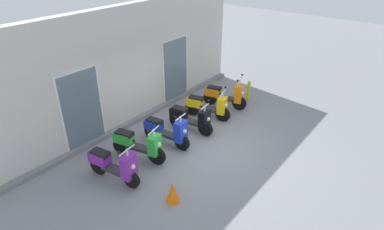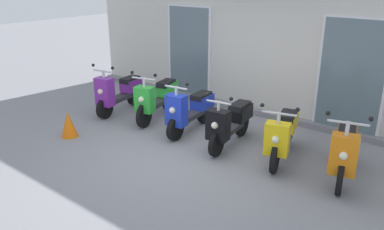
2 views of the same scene
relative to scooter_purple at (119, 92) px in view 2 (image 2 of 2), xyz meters
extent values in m
plane|color=gray|center=(2.53, -0.77, -0.48)|extent=(40.00, 40.00, 0.00)
cube|color=beige|center=(2.53, 2.06, 1.37)|extent=(10.01, 0.30, 3.69)
cube|color=slate|center=(2.53, 1.81, -0.42)|extent=(10.01, 0.20, 0.12)
cube|color=silver|center=(0.55, 1.89, 0.67)|extent=(1.32, 0.04, 2.30)
cube|color=slate|center=(0.55, 1.86, 0.67)|extent=(1.20, 0.02, 2.22)
cube|color=silver|center=(4.51, 1.89, 0.67)|extent=(1.32, 0.04, 2.30)
cube|color=slate|center=(4.51, 1.86, 0.67)|extent=(1.20, 0.02, 2.22)
cylinder|color=black|center=(0.07, -0.49, -0.25)|extent=(0.17, 0.47, 0.46)
cylinder|color=black|center=(-0.08, 0.56, -0.25)|extent=(0.17, 0.47, 0.46)
cube|color=#2D2D30|center=(0.00, 0.03, -0.15)|extent=(0.36, 0.69, 0.09)
cube|color=purple|center=(0.07, -0.46, 0.12)|extent=(0.41, 0.29, 0.62)
sphere|color=#F2EFCC|center=(0.09, -0.58, 0.16)|extent=(0.12, 0.12, 0.12)
cube|color=purple|center=(-0.07, 0.46, 0.05)|extent=(0.37, 0.56, 0.28)
cube|color=black|center=(-0.06, 0.42, 0.19)|extent=(0.33, 0.51, 0.11)
cylinder|color=silver|center=(0.07, -0.46, 0.51)|extent=(0.06, 0.06, 0.19)
cylinder|color=silver|center=(0.07, -0.46, 0.58)|extent=(0.54, 0.12, 0.04)
sphere|color=black|center=(0.34, -0.41, 0.68)|extent=(0.07, 0.07, 0.07)
sphere|color=black|center=(-0.20, -0.50, 0.68)|extent=(0.07, 0.07, 0.07)
cylinder|color=black|center=(1.13, -0.33, -0.22)|extent=(0.20, 0.53, 0.53)
cylinder|color=black|center=(0.87, 0.75, -0.22)|extent=(0.20, 0.53, 0.53)
cube|color=#2D2D30|center=(1.00, 0.21, -0.12)|extent=(0.41, 0.73, 0.09)
cube|color=green|center=(1.12, -0.29, 0.11)|extent=(0.43, 0.32, 0.54)
sphere|color=#F2EFCC|center=(1.15, -0.42, 0.15)|extent=(0.12, 0.12, 0.12)
cube|color=green|center=(0.89, 0.66, 0.08)|extent=(0.41, 0.58, 0.28)
cube|color=black|center=(0.90, 0.62, 0.22)|extent=(0.36, 0.53, 0.11)
cylinder|color=silver|center=(1.12, -0.29, 0.47)|extent=(0.06, 0.06, 0.21)
cylinder|color=silver|center=(1.12, -0.29, 0.56)|extent=(0.53, 0.16, 0.04)
sphere|color=black|center=(1.38, -0.23, 0.66)|extent=(0.07, 0.07, 0.07)
sphere|color=black|center=(0.86, -0.35, 0.66)|extent=(0.07, 0.07, 0.07)
cylinder|color=black|center=(2.07, -0.43, -0.25)|extent=(0.15, 0.47, 0.46)
cylinder|color=black|center=(1.95, 0.66, -0.25)|extent=(0.15, 0.47, 0.46)
cube|color=#2D2D30|center=(2.01, 0.11, -0.15)|extent=(0.33, 0.70, 0.09)
cube|color=#1E38C6|center=(2.06, -0.39, 0.11)|extent=(0.40, 0.28, 0.60)
sphere|color=#F2EFCC|center=(2.08, -0.52, 0.15)|extent=(0.12, 0.12, 0.12)
cube|color=#1E38C6|center=(1.96, 0.56, 0.02)|extent=(0.35, 0.55, 0.28)
cube|color=black|center=(1.97, 0.52, 0.16)|extent=(0.31, 0.50, 0.11)
cylinder|color=silver|center=(2.06, -0.39, 0.49)|extent=(0.06, 0.06, 0.19)
cylinder|color=silver|center=(2.06, -0.39, 0.57)|extent=(0.49, 0.09, 0.04)
sphere|color=black|center=(2.31, -0.36, 0.67)|extent=(0.07, 0.07, 0.07)
sphere|color=black|center=(1.82, -0.42, 0.67)|extent=(0.07, 0.07, 0.07)
cylinder|color=black|center=(3.08, -0.51, -0.24)|extent=(0.14, 0.48, 0.48)
cylinder|color=black|center=(2.96, 0.55, -0.24)|extent=(0.14, 0.48, 0.48)
cube|color=#2D2D30|center=(3.02, 0.02, -0.14)|extent=(0.34, 0.69, 0.09)
cube|color=black|center=(3.08, -0.47, 0.09)|extent=(0.41, 0.28, 0.54)
sphere|color=#F2EFCC|center=(3.09, -0.60, 0.13)|extent=(0.12, 0.12, 0.12)
cube|color=black|center=(2.97, 0.45, 0.04)|extent=(0.36, 0.55, 0.28)
cube|color=black|center=(2.97, 0.41, 0.18)|extent=(0.32, 0.51, 0.11)
cylinder|color=silver|center=(3.08, -0.47, 0.43)|extent=(0.06, 0.06, 0.19)
cylinder|color=silver|center=(3.08, -0.47, 0.50)|extent=(0.46, 0.09, 0.04)
sphere|color=black|center=(3.31, -0.44, 0.60)|extent=(0.07, 0.07, 0.07)
sphere|color=black|center=(2.85, -0.50, 0.60)|extent=(0.07, 0.07, 0.07)
cylinder|color=black|center=(4.17, -0.42, -0.23)|extent=(0.21, 0.50, 0.50)
cylinder|color=black|center=(3.88, 0.63, -0.23)|extent=(0.21, 0.50, 0.50)
cube|color=#2D2D30|center=(4.03, 0.10, -0.13)|extent=(0.43, 0.72, 0.09)
cube|color=yellow|center=(4.16, -0.38, 0.09)|extent=(0.43, 0.33, 0.53)
sphere|color=#F2EFCC|center=(4.19, -0.51, 0.13)|extent=(0.12, 0.12, 0.12)
cube|color=yellow|center=(3.91, 0.53, 0.03)|extent=(0.43, 0.58, 0.28)
cube|color=black|center=(3.92, 0.49, 0.17)|extent=(0.38, 0.53, 0.11)
cylinder|color=silver|center=(4.16, -0.38, 0.44)|extent=(0.06, 0.06, 0.20)
cylinder|color=silver|center=(4.16, -0.38, 0.52)|extent=(0.53, 0.18, 0.04)
sphere|color=black|center=(4.42, -0.31, 0.62)|extent=(0.07, 0.07, 0.07)
sphere|color=black|center=(3.90, -0.46, 0.62)|extent=(0.07, 0.07, 0.07)
cylinder|color=black|center=(5.21, -0.43, -0.23)|extent=(0.21, 0.51, 0.50)
cylinder|color=black|center=(4.93, 0.62, -0.23)|extent=(0.21, 0.51, 0.50)
cube|color=#2D2D30|center=(5.07, 0.10, -0.13)|extent=(0.43, 0.72, 0.09)
cube|color=orange|center=(5.20, -0.39, 0.13)|extent=(0.43, 0.33, 0.60)
sphere|color=#F2EFCC|center=(5.23, -0.51, 0.17)|extent=(0.12, 0.12, 0.12)
cube|color=orange|center=(4.95, 0.52, 0.04)|extent=(0.43, 0.58, 0.28)
cube|color=black|center=(4.96, 0.48, 0.18)|extent=(0.38, 0.53, 0.11)
cylinder|color=silver|center=(5.20, -0.39, 0.53)|extent=(0.06, 0.06, 0.23)
cylinder|color=silver|center=(5.20, -0.39, 0.62)|extent=(0.55, 0.18, 0.04)
sphere|color=black|center=(5.47, -0.31, 0.72)|extent=(0.07, 0.07, 0.07)
sphere|color=black|center=(4.93, -0.46, 0.72)|extent=(0.07, 0.07, 0.07)
cone|color=orange|center=(0.32, -1.60, -0.22)|extent=(0.32, 0.32, 0.52)
camera|label=1|loc=(-3.96, -5.50, 4.88)|focal=30.97mm
camera|label=2|loc=(6.64, -5.71, 2.61)|focal=36.81mm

